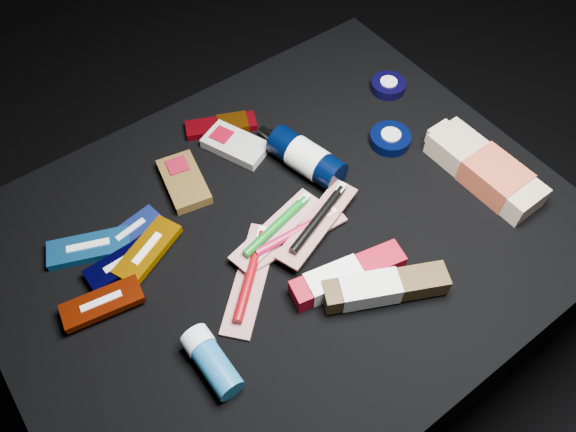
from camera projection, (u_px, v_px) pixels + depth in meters
ground at (285, 325)px, 1.31m from camera, size 3.00×3.00×0.00m
cloth_table at (285, 284)px, 1.15m from camera, size 0.98×0.78×0.40m
luna_bar_0 at (89, 248)px, 0.95m from camera, size 0.15×0.10×0.02m
luna_bar_1 at (131, 231)px, 0.97m from camera, size 0.12×0.06×0.01m
luna_bar_2 at (124, 263)px, 0.93m from camera, size 0.13×0.05×0.02m
luna_bar_3 at (148, 251)px, 0.94m from camera, size 0.14×0.10×0.02m
luna_bar_4 at (102, 303)px, 0.88m from camera, size 0.13×0.07×0.02m
clif_bar_0 at (183, 180)px, 1.03m from camera, size 0.09×0.14×0.02m
clif_bar_1 at (233, 144)px, 1.09m from camera, size 0.11×0.14×0.02m
power_bar at (225, 125)px, 1.12m from camera, size 0.14×0.10×0.02m
lotion_bottle at (306, 158)px, 1.04m from camera, size 0.09×0.19×0.06m
cream_tin_upper at (388, 86)px, 1.18m from camera, size 0.07×0.07×0.02m
cream_tin_lower at (390, 139)px, 1.09m from camera, size 0.08×0.08×0.02m
bodywash_bottle at (486, 171)px, 1.03m from camera, size 0.08×0.24×0.05m
deodorant_stick at (212, 361)px, 0.82m from camera, size 0.05×0.11×0.05m
toothbrush_pack_0 at (251, 275)px, 0.92m from camera, size 0.19×0.18×0.02m
toothbrush_pack_1 at (296, 234)px, 0.96m from camera, size 0.20×0.06×0.02m
toothbrush_pack_2 at (277, 227)px, 0.96m from camera, size 0.20×0.09×0.02m
toothbrush_pack_3 at (319, 220)px, 0.96m from camera, size 0.20×0.11×0.02m
toothpaste_carton_red at (343, 277)px, 0.91m from camera, size 0.20×0.08×0.04m
toothpaste_carton_green at (380, 288)px, 0.89m from camera, size 0.20×0.13×0.04m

